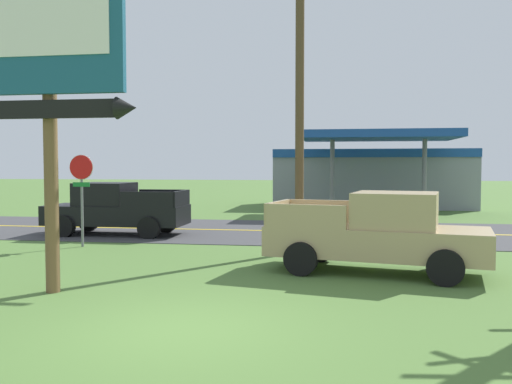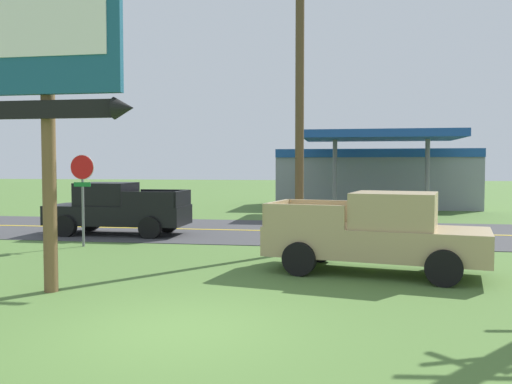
{
  "view_description": "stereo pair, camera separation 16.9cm",
  "coord_description": "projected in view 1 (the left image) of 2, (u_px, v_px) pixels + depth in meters",
  "views": [
    {
      "loc": [
        2.48,
        -8.1,
        2.59
      ],
      "look_at": [
        0.0,
        8.0,
        1.8
      ],
      "focal_mm": 37.78,
      "sensor_mm": 36.0,
      "label": 1
    },
    {
      "loc": [
        2.65,
        -8.07,
        2.59
      ],
      "look_at": [
        0.0,
        8.0,
        1.8
      ],
      "focal_mm": 37.78,
      "sensor_mm": 36.0,
      "label": 2
    }
  ],
  "objects": [
    {
      "name": "ground_plane",
      "position": [
        179.0,
        330.0,
        8.49
      ],
      "size": [
        180.0,
        180.0,
        0.0
      ],
      "primitive_type": "plane",
      "color": "#4C7033"
    },
    {
      "name": "road_asphalt",
      "position": [
        275.0,
        231.0,
        21.33
      ],
      "size": [
        140.0,
        8.0,
        0.02
      ],
      "primitive_type": "cube",
      "color": "#3D3D3F",
      "rests_on": "ground"
    },
    {
      "name": "road_centre_line",
      "position": [
        275.0,
        231.0,
        21.33
      ],
      "size": [
        126.0,
        0.2,
        0.01
      ],
      "primitive_type": "cube",
      "color": "gold",
      "rests_on": "road_asphalt"
    },
    {
      "name": "motel_sign",
      "position": [
        49.0,
        70.0,
        10.69
      ],
      "size": [
        3.58,
        0.54,
        6.48
      ],
      "color": "brown",
      "rests_on": "ground"
    },
    {
      "name": "stop_sign",
      "position": [
        81.0,
        184.0,
        17.14
      ],
      "size": [
        0.8,
        0.08,
        2.95
      ],
      "color": "slate",
      "rests_on": "ground"
    },
    {
      "name": "utility_pole",
      "position": [
        300.0,
        83.0,
        15.92
      ],
      "size": [
        2.05,
        0.26,
        9.42
      ],
      "color": "brown",
      "rests_on": "ground"
    },
    {
      "name": "gas_station",
      "position": [
        371.0,
        176.0,
        34.22
      ],
      "size": [
        12.0,
        11.5,
        4.4
      ],
      "color": "gray",
      "rests_on": "ground"
    },
    {
      "name": "pickup_tan_parked_on_lawn",
      "position": [
        379.0,
        233.0,
        13.01
      ],
      "size": [
        5.49,
        3.01,
        1.96
      ],
      "color": "tan",
      "rests_on": "ground"
    },
    {
      "name": "pickup_black_on_road",
      "position": [
        115.0,
        209.0,
        20.19
      ],
      "size": [
        5.2,
        2.24,
        1.96
      ],
      "color": "black",
      "rests_on": "ground"
    }
  ]
}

